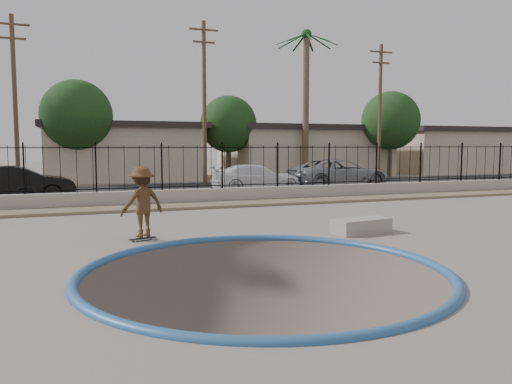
{
  "coord_description": "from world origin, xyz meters",
  "views": [
    {
      "loc": [
        -3.34,
        -9.61,
        2.4
      ],
      "look_at": [
        0.94,
        2.0,
        1.23
      ],
      "focal_mm": 35.0,
      "sensor_mm": 36.0,
      "label": 1
    }
  ],
  "objects": [
    {
      "name": "utility_pole_mid",
      "position": [
        4.0,
        19.0,
        4.96
      ],
      "size": [
        1.7,
        0.24,
        9.5
      ],
      "color": "#473323",
      "rests_on": "ground"
    },
    {
      "name": "street",
      "position": [
        0.0,
        17.0,
        0.02
      ],
      "size": [
        90.0,
        8.0,
        0.04
      ],
      "primitive_type": "cube",
      "color": "black",
      "rests_on": "ground"
    },
    {
      "name": "utility_pole_right",
      "position": [
        16.0,
        19.0,
        4.7
      ],
      "size": [
        1.7,
        0.24,
        9.0
      ],
      "color": "#473323",
      "rests_on": "ground"
    },
    {
      "name": "skateboard",
      "position": [
        -1.73,
        3.0,
        0.05
      ],
      "size": [
        0.73,
        0.39,
        0.06
      ],
      "rotation": [
        0.0,
        0.0,
        0.32
      ],
      "color": "black",
      "rests_on": "ground"
    },
    {
      "name": "car_b",
      "position": [
        -5.51,
        13.4,
        0.78
      ],
      "size": [
        4.64,
        1.96,
        1.49
      ],
      "primitive_type": "imported",
      "rotation": [
        0.0,
        0.0,
        1.66
      ],
      "color": "black",
      "rests_on": "street"
    },
    {
      "name": "palm_right",
      "position": [
        12.0,
        22.0,
        7.33
      ],
      "size": [
        2.3,
        2.3,
        10.3
      ],
      "color": "brown",
      "rests_on": "ground"
    },
    {
      "name": "skater",
      "position": [
        -1.73,
        3.0,
        0.88
      ],
      "size": [
        1.29,
        1.01,
        1.76
      ],
      "primitive_type": "imported",
      "rotation": [
        0.0,
        0.0,
        3.5
      ],
      "color": "brown",
      "rests_on": "ground"
    },
    {
      "name": "street_tree_mid",
      "position": [
        7.0,
        24.0,
        3.84
      ],
      "size": [
        3.96,
        3.96,
        5.83
      ],
      "color": "#473323",
      "rests_on": "ground"
    },
    {
      "name": "rock_strip",
      "position": [
        0.0,
        9.2,
        0.06
      ],
      "size": [
        42.0,
        1.6,
        0.11
      ],
      "primitive_type": "cube",
      "color": "#887759",
      "rests_on": "ground"
    },
    {
      "name": "ground",
      "position": [
        0.0,
        12.0,
        -1.1
      ],
      "size": [
        120.0,
        120.0,
        2.2
      ],
      "primitive_type": "cube",
      "color": "slate",
      "rests_on": "ground"
    },
    {
      "name": "utility_pole_left",
      "position": [
        -6.0,
        19.0,
        4.7
      ],
      "size": [
        1.7,
        0.24,
        9.0
      ],
      "color": "#473323",
      "rests_on": "ground"
    },
    {
      "name": "concrete_ledge",
      "position": [
        4.0,
        2.0,
        0.2
      ],
      "size": [
        1.68,
        0.93,
        0.4
      ],
      "primitive_type": "cube",
      "rotation": [
        0.0,
        0.0,
        0.15
      ],
      "color": "gray",
      "rests_on": "ground"
    },
    {
      "name": "street_tree_right",
      "position": [
        19.0,
        22.0,
        4.19
      ],
      "size": [
        4.32,
        4.32,
        6.36
      ],
      "color": "#473323",
      "rests_on": "ground"
    },
    {
      "name": "house_east",
      "position": [
        14.0,
        26.5,
        1.97
      ],
      "size": [
        12.6,
        8.6,
        3.9
      ],
      "color": "tan",
      "rests_on": "ground"
    },
    {
      "name": "car_d",
      "position": [
        10.5,
        14.58,
        0.83
      ],
      "size": [
        5.88,
        3.05,
        1.58
      ],
      "primitive_type": "imported",
      "rotation": [
        0.0,
        0.0,
        1.65
      ],
      "color": "gray",
      "rests_on": "street"
    },
    {
      "name": "house_center",
      "position": [
        0.0,
        26.5,
        1.97
      ],
      "size": [
        10.6,
        8.6,
        3.9
      ],
      "color": "tan",
      "rests_on": "ground"
    },
    {
      "name": "retaining_wall",
      "position": [
        0.0,
        10.3,
        0.3
      ],
      "size": [
        42.0,
        0.45,
        0.6
      ],
      "primitive_type": "cube",
      "color": "#A0968D",
      "rests_on": "ground"
    },
    {
      "name": "bowl_pit",
      "position": [
        0.0,
        -1.0,
        0.0
      ],
      "size": [
        6.84,
        6.84,
        1.8
      ],
      "primitive_type": null,
      "color": "#4B4139",
      "rests_on": "ground"
    },
    {
      "name": "street_tree_left",
      "position": [
        -3.0,
        23.0,
        4.19
      ],
      "size": [
        4.32,
        4.32,
        6.36
      ],
      "color": "#473323",
      "rests_on": "ground"
    },
    {
      "name": "house_east_far",
      "position": [
        28.0,
        26.5,
        1.97
      ],
      "size": [
        11.6,
        8.6,
        3.9
      ],
      "color": "tan",
      "rests_on": "ground"
    },
    {
      "name": "fence",
      "position": [
        0.0,
        10.3,
        1.5
      ],
      "size": [
        40.0,
        0.04,
        1.8
      ],
      "color": "black",
      "rests_on": "retaining_wall"
    },
    {
      "name": "car_c",
      "position": [
        5.5,
        14.27,
        0.72
      ],
      "size": [
        4.79,
        2.19,
        1.36
      ],
      "primitive_type": "imported",
      "rotation": [
        0.0,
        0.0,
        1.51
      ],
      "color": "white",
      "rests_on": "street"
    },
    {
      "name": "coping_ring",
      "position": [
        0.0,
        -1.0,
        0.0
      ],
      "size": [
        7.04,
        7.04,
        0.2
      ],
      "primitive_type": "torus",
      "color": "#2C5A8F",
      "rests_on": "ground"
    }
  ]
}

